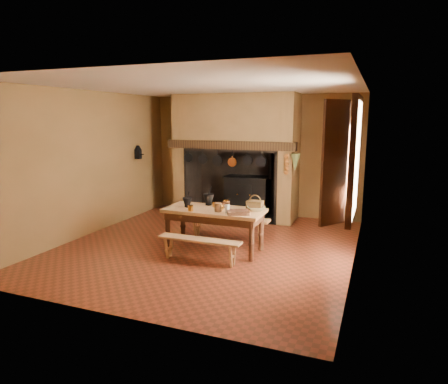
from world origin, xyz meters
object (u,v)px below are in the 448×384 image
(mixing_bowl, at_px, (256,208))
(wicker_basket, at_px, (255,205))
(iron_range, at_px, (248,195))
(coffee_grinder, at_px, (226,204))
(work_table, at_px, (214,216))
(bench_front, at_px, (200,245))

(mixing_bowl, xyz_separation_m, wicker_basket, (-0.05, 0.08, 0.05))
(iron_range, relative_size, coffee_grinder, 9.38)
(work_table, xyz_separation_m, coffee_grinder, (0.15, 0.17, 0.18))
(bench_front, distance_m, coffee_grinder, 0.95)
(iron_range, distance_m, mixing_bowl, 2.67)
(bench_front, xyz_separation_m, wicker_basket, (0.66, 0.83, 0.53))
(bench_front, bearing_deg, mixing_bowl, 46.87)
(iron_range, distance_m, work_table, 2.63)
(iron_range, height_order, coffee_grinder, iron_range)
(coffee_grinder, height_order, wicker_basket, wicker_basket)
(iron_range, distance_m, coffee_grinder, 2.49)
(iron_range, bearing_deg, bench_front, -85.69)
(work_table, distance_m, wicker_basket, 0.72)
(work_table, xyz_separation_m, wicker_basket, (0.66, 0.22, 0.20))
(bench_front, bearing_deg, coffee_grinder, 79.20)
(iron_range, relative_size, mixing_bowl, 5.20)
(iron_range, relative_size, work_table, 0.94)
(bench_front, bearing_deg, iron_range, 94.31)
(bench_front, bearing_deg, wicker_basket, 51.67)
(mixing_bowl, bearing_deg, coffee_grinder, 176.25)
(iron_range, bearing_deg, wicker_basket, -69.35)
(work_table, relative_size, bench_front, 1.24)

